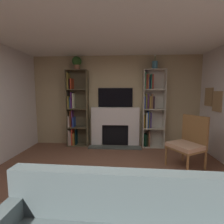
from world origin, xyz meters
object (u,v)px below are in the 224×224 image
object	(u,v)px
vase_with_flowers	(155,65)
armchair	(189,141)
fireplace	(115,126)
bookshelf_right	(151,109)
potted_plant	(77,62)
tv	(115,98)
bookshelf_left	(75,111)

from	to	relation	value
vase_with_flowers	armchair	size ratio (longest dim) A/B	0.36
fireplace	bookshelf_right	distance (m)	1.15
potted_plant	vase_with_flowers	size ratio (longest dim) A/B	0.96
tv	potted_plant	size ratio (longest dim) A/B	2.64
fireplace	armchair	bearing A→B (deg)	-40.55
bookshelf_left	armchair	bearing A→B (deg)	-25.87
tv	vase_with_flowers	bearing A→B (deg)	-6.26
armchair	bookshelf_right	bearing A→B (deg)	113.40
bookshelf_right	potted_plant	xyz separation A→B (m)	(-2.13, -0.03, 1.32)
bookshelf_right	vase_with_flowers	size ratio (longest dim) A/B	5.58
fireplace	potted_plant	bearing A→B (deg)	-177.37
bookshelf_left	bookshelf_right	size ratio (longest dim) A/B	1.00
bookshelf_right	vase_with_flowers	bearing A→B (deg)	-21.79
bookshelf_left	vase_with_flowers	xyz separation A→B (m)	(2.29, -0.03, 1.31)
fireplace	bookshelf_left	bearing A→B (deg)	-178.83
vase_with_flowers	tv	bearing A→B (deg)	173.74
bookshelf_right	vase_with_flowers	distance (m)	1.23
vase_with_flowers	bookshelf_right	bearing A→B (deg)	158.21
potted_plant	fireplace	bearing A→B (deg)	2.63
fireplace	armchair	world-z (taller)	fireplace
fireplace	bookshelf_left	size ratio (longest dim) A/B	0.68
bookshelf_right	vase_with_flowers	world-z (taller)	vase_with_flowers
bookshelf_right	fireplace	bearing A→B (deg)	178.86
fireplace	armchair	distance (m)	2.12
fireplace	vase_with_flowers	distance (m)	2.07
fireplace	tv	world-z (taller)	tv
bookshelf_left	potted_plant	world-z (taller)	potted_plant
vase_with_flowers	armchair	world-z (taller)	vase_with_flowers
bookshelf_right	potted_plant	world-z (taller)	potted_plant
fireplace	armchair	size ratio (longest dim) A/B	1.38
bookshelf_left	potted_plant	distance (m)	1.41
bookshelf_left	potted_plant	size ratio (longest dim) A/B	5.81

